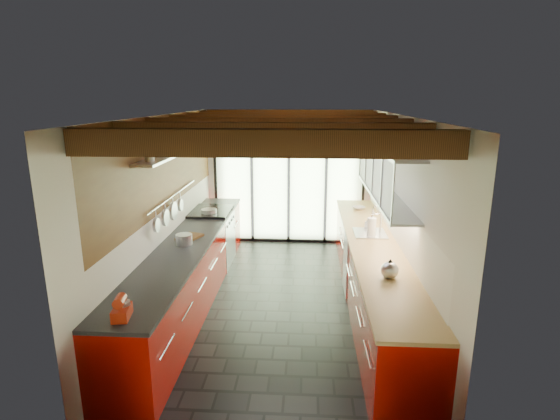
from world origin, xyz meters
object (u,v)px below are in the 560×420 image
object	(u,v)px
paper_towel	(372,228)
bowl	(359,208)
kettle	(390,269)
soap_bottle	(368,223)
stand_mixer	(122,309)

from	to	relation	value
paper_towel	bowl	xyz separation A→B (m)	(0.00, 1.56, -0.11)
kettle	soap_bottle	bearing A→B (deg)	90.00
kettle	soap_bottle	distance (m)	1.84
bowl	soap_bottle	bearing A→B (deg)	-90.00
paper_towel	bowl	distance (m)	1.57
stand_mixer	bowl	bearing A→B (deg)	57.85
soap_bottle	bowl	size ratio (longest dim) A/B	0.78
paper_towel	soap_bottle	size ratio (longest dim) A/B	2.01
soap_bottle	bowl	distance (m)	1.16
soap_bottle	bowl	xyz separation A→B (m)	(0.00, 1.16, -0.06)
stand_mixer	bowl	world-z (taller)	stand_mixer
stand_mixer	kettle	bearing A→B (deg)	22.37
paper_towel	soap_bottle	distance (m)	0.41
kettle	stand_mixer	bearing A→B (deg)	-157.63
paper_towel	soap_bottle	world-z (taller)	paper_towel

